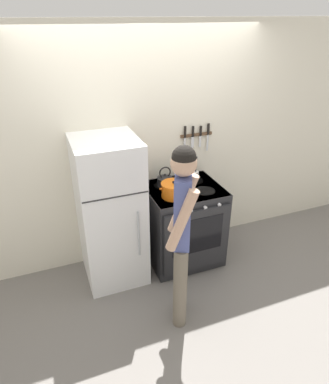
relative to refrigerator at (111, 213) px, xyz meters
The scene contains 9 objects.
ground_plane 0.99m from the refrigerator, 32.28° to the left, with size 14.00×14.00×0.00m, color slate.
wall_back 0.79m from the refrigerator, 34.63° to the left, with size 10.00×0.06×2.55m.
refrigerator is the anchor object (origin of this frame).
stove_range 0.87m from the refrigerator, ahead, with size 0.80×0.71×0.92m.
dutch_oven_pot 0.68m from the refrigerator, 13.22° to the right, with size 0.30×0.26×0.18m.
tea_kettle 0.69m from the refrigerator, 10.61° to the left, with size 0.21×0.17×0.22m.
utensil_jar 1.04m from the refrigerator, ahead, with size 0.07×0.08×0.28m.
person 0.95m from the refrigerator, 63.03° to the right, with size 0.38×0.42×1.73m.
wall_knife_strip 1.28m from the refrigerator, 15.67° to the left, with size 0.38×0.03×0.32m.
Camera 1 is at (-1.08, -3.30, 2.59)m, focal length 32.00 mm.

